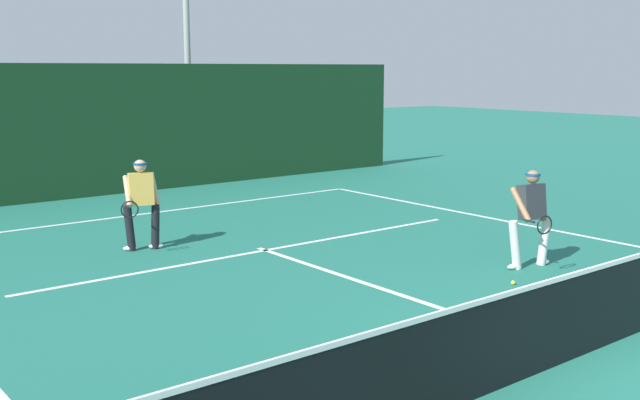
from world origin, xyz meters
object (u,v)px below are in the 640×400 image
object	(u,v)px
player_far	(141,201)
player_near	(531,215)
light_pole	(187,29)
tennis_ball_extra	(513,283)

from	to	relation	value
player_far	player_near	bearing A→B (deg)	148.24
light_pole	player_far	bearing A→B (deg)	-124.14
player_near	light_pole	xyz separation A→B (m)	(0.67, 12.23, 3.37)
player_far	tennis_ball_extra	distance (m)	6.36
player_near	player_far	world-z (taller)	player_far
tennis_ball_extra	light_pole	world-z (taller)	light_pole
player_near	tennis_ball_extra	distance (m)	1.38
player_near	player_far	xyz separation A→B (m)	(-4.30, 4.91, 0.01)
tennis_ball_extra	light_pole	distance (m)	13.47
tennis_ball_extra	light_pole	size ratio (longest dim) A/B	0.01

